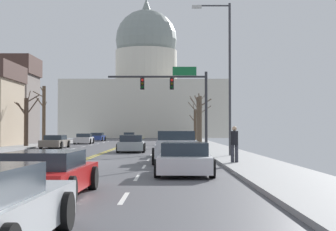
% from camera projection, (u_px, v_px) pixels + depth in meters
% --- Properties ---
extents(ground, '(20.00, 180.00, 0.20)m').
position_uv_depth(ground, '(76.00, 162.00, 26.06)').
color(ground, '#4A4A4F').
extents(signal_gantry, '(7.91, 0.41, 6.50)m').
position_uv_depth(signal_gantry, '(176.00, 90.00, 40.65)').
color(signal_gantry, '#28282D').
rests_on(signal_gantry, ground).
extents(street_lamp_right, '(2.29, 0.24, 8.96)m').
position_uv_depth(street_lamp_right, '(223.00, 66.00, 30.05)').
color(street_lamp_right, '#333338').
rests_on(street_lamp_right, ground).
extents(capitol_building, '(32.28, 21.56, 29.08)m').
position_uv_depth(capitol_building, '(144.00, 93.00, 106.81)').
color(capitol_building, beige).
rests_on(capitol_building, ground).
extents(sedan_near_00, '(2.08, 4.33, 1.24)m').
position_uv_depth(sedan_near_00, '(129.00, 144.00, 37.25)').
color(sedan_near_00, '#9EA3A8').
rests_on(sedan_near_00, ground).
extents(sedan_near_01, '(2.00, 4.29, 1.20)m').
position_uv_depth(sedan_near_01, '(173.00, 147.00, 31.53)').
color(sedan_near_01, '#1E7247').
rests_on(sedan_near_01, ground).
extents(pickup_truck_near_02, '(2.33, 5.28, 1.58)m').
position_uv_depth(pickup_truck_near_02, '(174.00, 148.00, 25.64)').
color(pickup_truck_near_02, '#ADB2B7').
rests_on(pickup_truck_near_02, ground).
extents(sedan_near_03, '(2.21, 4.57, 1.19)m').
position_uv_depth(sedan_near_03, '(183.00, 159.00, 18.83)').
color(sedan_near_03, silver).
rests_on(sedan_near_03, ground).
extents(sedan_near_04, '(2.06, 4.71, 1.13)m').
position_uv_depth(sedan_near_04, '(45.00, 174.00, 12.72)').
color(sedan_near_04, '#B71414').
rests_on(sedan_near_04, ground).
extents(sedan_oncoming_00, '(2.02, 4.72, 1.15)m').
position_uv_depth(sedan_oncoming_00, '(53.00, 142.00, 45.04)').
color(sedan_oncoming_00, '#6B6056').
rests_on(sedan_oncoming_00, ground).
extents(sedan_oncoming_01, '(2.07, 4.49, 1.17)m').
position_uv_depth(sedan_oncoming_01, '(82.00, 139.00, 58.36)').
color(sedan_oncoming_01, silver).
rests_on(sedan_oncoming_01, ground).
extents(sedan_oncoming_02, '(2.05, 4.60, 1.16)m').
position_uv_depth(sedan_oncoming_02, '(95.00, 137.00, 72.09)').
color(sedan_oncoming_02, navy).
rests_on(sedan_oncoming_02, ground).
extents(sedan_oncoming_03, '(2.13, 4.44, 1.13)m').
position_uv_depth(sedan_oncoming_03, '(127.00, 136.00, 85.56)').
color(sedan_oncoming_03, '#9EA3A8').
rests_on(sedan_oncoming_03, ground).
extents(bare_tree_00, '(1.89, 2.45, 5.12)m').
position_uv_depth(bare_tree_00, '(193.00, 124.00, 73.62)').
color(bare_tree_00, '#4C3D2D').
rests_on(bare_tree_00, ground).
extents(bare_tree_02, '(1.99, 2.44, 5.78)m').
position_uv_depth(bare_tree_02, '(195.00, 118.00, 63.48)').
color(bare_tree_02, brown).
rests_on(bare_tree_02, ground).
extents(bare_tree_03, '(1.75, 1.97, 6.24)m').
position_uv_depth(bare_tree_03, '(41.00, 114.00, 55.77)').
color(bare_tree_03, '#4C3D2D').
rests_on(bare_tree_03, ground).
extents(bare_tree_04, '(2.41, 2.25, 5.10)m').
position_uv_depth(bare_tree_04, '(198.00, 118.00, 52.09)').
color(bare_tree_04, brown).
rests_on(bare_tree_04, ground).
extents(bare_tree_05, '(2.13, 1.96, 4.99)m').
position_uv_depth(bare_tree_05, '(24.00, 120.00, 46.70)').
color(bare_tree_05, '#423328').
rests_on(bare_tree_05, ground).
extents(pedestrian_00, '(0.35, 0.34, 1.67)m').
position_uv_depth(pedestrian_00, '(232.00, 142.00, 23.62)').
color(pedestrian_00, '#33333D').
rests_on(pedestrian_00, ground).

